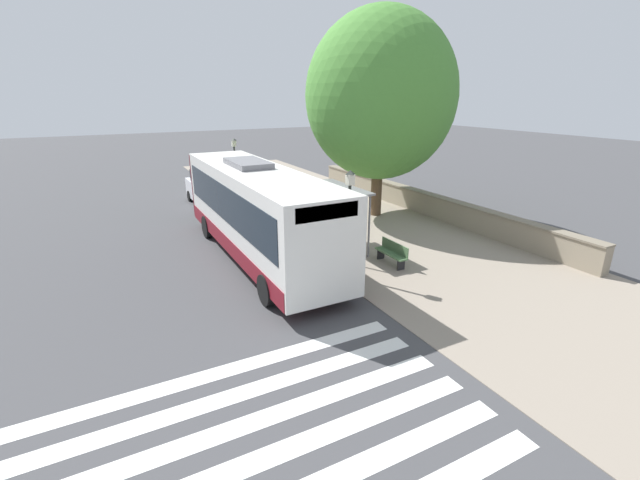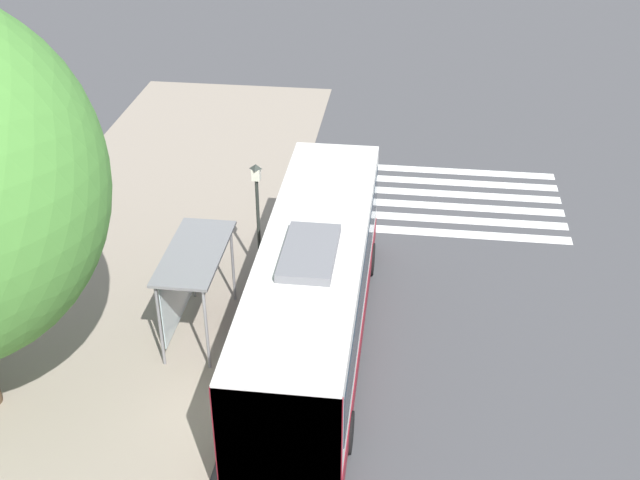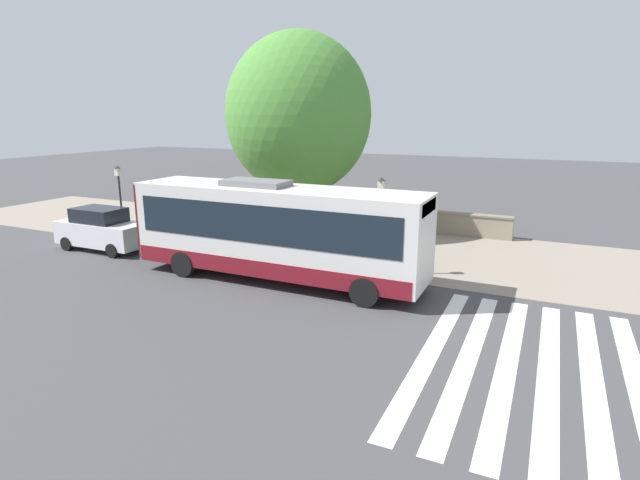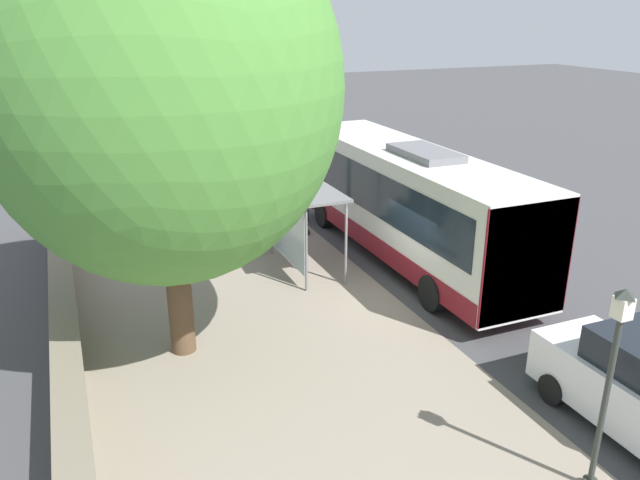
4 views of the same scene
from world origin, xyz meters
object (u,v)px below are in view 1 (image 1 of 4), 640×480
at_px(street_lamp_near, 235,163).
at_px(parked_car_behind_bus, 208,189).
at_px(bus_shelter, 339,198).
at_px(shade_tree, 381,96).
at_px(pedestrian, 359,266).
at_px(street_lamp_far, 349,215).
at_px(bench, 392,253).
at_px(bus, 257,210).

bearing_deg(street_lamp_near, parked_car_behind_bus, 20.12).
relative_size(bus_shelter, shade_tree, 0.33).
xyz_separation_m(pedestrian, parked_car_behind_bus, (1.23, -14.32, -0.10)).
xyz_separation_m(street_lamp_near, shade_tree, (-5.47, 7.15, 3.89)).
bearing_deg(street_lamp_far, pedestrian, 70.57).
relative_size(pedestrian, shade_tree, 0.17).
height_order(bus_shelter, bench, bus_shelter).
distance_m(pedestrian, street_lamp_near, 15.09).
distance_m(bus_shelter, pedestrian, 4.84).
distance_m(street_lamp_far, shade_tree, 9.34).
xyz_separation_m(bench, shade_tree, (-3.53, -6.15, 5.63)).
xyz_separation_m(bus_shelter, parked_car_behind_bus, (3.04, -9.97, -1.18)).
relative_size(bus, street_lamp_far, 2.94).
distance_m(shade_tree, parked_car_behind_bus, 11.08).
bearing_deg(shade_tree, street_lamp_near, -52.58).
bearing_deg(bench, bus_shelter, -72.57).
xyz_separation_m(pedestrian, bench, (-2.63, -1.73, -0.58)).
distance_m(bench, street_lamp_far, 2.80).
bearing_deg(bus_shelter, bench, 107.43).
bearing_deg(bench, parked_car_behind_bus, -72.94).
height_order(bus_shelter, shade_tree, shade_tree).
xyz_separation_m(bus, bench, (-4.23, 3.10, -1.47)).
bearing_deg(street_lamp_near, street_lamp_far, 89.28).
bearing_deg(pedestrian, bus, -71.70).
bearing_deg(shade_tree, parked_car_behind_bus, -41.09).
height_order(bus, pedestrian, bus).
relative_size(pedestrian, street_lamp_near, 0.48).
xyz_separation_m(bus, shade_tree, (-7.76, -3.05, 4.17)).
bearing_deg(street_lamp_far, shade_tree, -131.40).
xyz_separation_m(street_lamp_near, street_lamp_far, (0.17, 13.55, 0.08)).
bearing_deg(street_lamp_near, pedestrian, 87.36).
xyz_separation_m(pedestrian, shade_tree, (-6.16, -7.87, 5.05)).
bearing_deg(street_lamp_far, bench, -173.23).
relative_size(bus_shelter, street_lamp_near, 0.92).
height_order(pedestrian, street_lamp_far, street_lamp_far).
height_order(bench, street_lamp_far, street_lamp_far).
xyz_separation_m(street_lamp_far, shade_tree, (-5.64, -6.40, 3.81)).
bearing_deg(pedestrian, shade_tree, -128.05).
bearing_deg(parked_car_behind_bus, street_lamp_near, -159.88).
distance_m(bus_shelter, street_lamp_near, 10.73).
relative_size(bus, pedestrian, 6.35).
relative_size(shade_tree, parked_car_behind_bus, 2.32).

